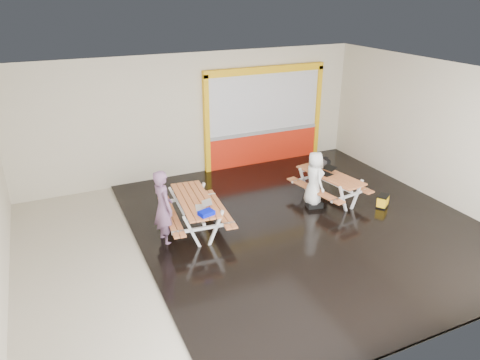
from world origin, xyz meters
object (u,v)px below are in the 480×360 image
picnic_table_left (195,207)px  picnic_table_right (330,181)px  laptop_right (327,172)px  dark_case (314,204)px  laptop_left (203,206)px  backpack (325,165)px  fluke_bag (383,201)px  person_right (314,179)px  toolbox (318,164)px  blue_pouch (206,213)px  person_left (163,207)px

picnic_table_left → picnic_table_right: (3.62, 0.02, -0.04)m
laptop_right → dark_case: bearing=-149.9°
laptop_left → backpack: size_ratio=0.93×
picnic_table_right → fluke_bag: (0.99, -0.90, -0.37)m
picnic_table_left → dark_case: bearing=-3.4°
picnic_table_left → laptop_right: bearing=1.9°
laptop_left → fluke_bag: laptop_left is taller
picnic_table_left → backpack: 4.01m
dark_case → laptop_left: bearing=-174.4°
person_right → backpack: (0.88, 0.84, -0.10)m
laptop_left → toolbox: (3.57, 1.02, -0.00)m
picnic_table_right → laptop_right: size_ratio=4.45×
toolbox → backpack: size_ratio=0.95×
picnic_table_right → blue_pouch: 3.75m
person_right → picnic_table_right: bearing=-73.7°
picnic_table_left → blue_pouch: 0.84m
picnic_table_right → laptop_right: (-0.05, 0.10, 0.23)m
person_left → blue_pouch: bearing=-138.8°
person_right → backpack: 1.22m
laptop_left → fluke_bag: bearing=-4.9°
laptop_left → dark_case: bearing=5.6°
picnic_table_right → person_left: 4.39m
blue_pouch → toolbox: bearing=20.4°
picnic_table_right → blue_pouch: (-3.65, -0.83, 0.27)m
picnic_table_left → dark_case: (3.05, -0.18, -0.49)m
toolbox → person_left: bearing=-170.4°
dark_case → fluke_bag: (1.56, -0.70, 0.08)m
laptop_right → blue_pouch: 3.72m
picnic_table_left → person_right: person_right is taller
person_right → picnic_table_left: bearing=92.6°
person_right → toolbox: size_ratio=3.27×
toolbox → fluke_bag: size_ratio=0.98×
picnic_table_left → dark_case: size_ratio=5.59×
backpack → dark_case: size_ratio=1.16×
blue_pouch → fluke_bag: 4.68m
laptop_right → backpack: size_ratio=1.05×
dark_case → backpack: bearing=46.0°
dark_case → toolbox: bearing=53.2°
laptop_right → fluke_bag: (1.04, -1.00, -0.60)m
person_left → picnic_table_left: bearing=-84.4°
laptop_right → fluke_bag: bearing=-43.9°
person_left → laptop_left: (0.78, -0.29, 0.01)m
picnic_table_right → laptop_left: (-3.60, -0.50, 0.27)m
person_left → laptop_left: bearing=-119.0°
person_left → laptop_right: (4.33, 0.31, -0.04)m
person_right → laptop_right: (0.51, 0.21, 0.02)m
blue_pouch → picnic_table_right: bearing=12.9°
laptop_right → toolbox: toolbox is taller
backpack → dark_case: bearing=-134.0°
picnic_table_left → picnic_table_right: 3.62m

